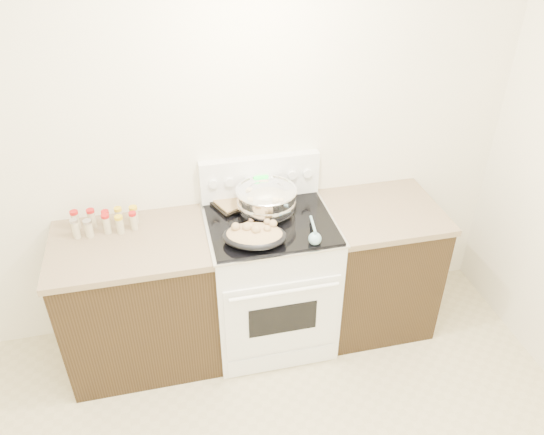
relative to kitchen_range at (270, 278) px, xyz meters
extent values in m
cube|color=white|center=(-0.35, 0.35, 0.86)|extent=(4.00, 0.05, 2.70)
cube|color=black|center=(-0.83, 0.01, -0.05)|extent=(0.90, 0.64, 0.88)
cube|color=brown|center=(-0.83, 0.01, 0.41)|extent=(0.93, 0.67, 0.04)
cube|color=black|center=(0.73, 0.01, -0.05)|extent=(0.70, 0.64, 0.88)
cube|color=brown|center=(0.73, 0.01, 0.41)|extent=(0.73, 0.67, 0.04)
cube|color=white|center=(0.00, 0.00, -0.03)|extent=(0.76, 0.66, 0.92)
cube|color=white|center=(0.00, -0.34, -0.04)|extent=(0.70, 0.01, 0.55)
cube|color=black|center=(0.00, -0.35, -0.04)|extent=(0.42, 0.01, 0.22)
cylinder|color=white|center=(0.00, -0.38, 0.21)|extent=(0.65, 0.02, 0.02)
cube|color=white|center=(0.00, -0.34, -0.41)|extent=(0.70, 0.01, 0.14)
cube|color=silver|center=(0.00, 0.00, 0.44)|extent=(0.78, 0.68, 0.01)
cube|color=black|center=(0.00, 0.00, 0.45)|extent=(0.74, 0.64, 0.01)
cube|color=white|center=(0.00, 0.29, 0.59)|extent=(0.76, 0.07, 0.28)
cylinder|color=white|center=(-0.30, 0.24, 0.61)|extent=(0.06, 0.02, 0.06)
cylinder|color=white|center=(-0.20, 0.24, 0.61)|extent=(0.06, 0.02, 0.06)
cylinder|color=white|center=(0.20, 0.24, 0.61)|extent=(0.06, 0.02, 0.06)
cylinder|color=white|center=(0.30, 0.24, 0.61)|extent=(0.06, 0.02, 0.06)
cube|color=#19E533|center=(0.00, 0.25, 0.61)|extent=(0.09, 0.00, 0.04)
cube|color=silver|center=(-0.08, 0.25, 0.61)|extent=(0.05, 0.00, 0.05)
cube|color=silver|center=(0.08, 0.25, 0.61)|extent=(0.05, 0.00, 0.05)
ellipsoid|color=silver|center=(0.00, 0.09, 0.53)|extent=(0.47, 0.47, 0.22)
cylinder|color=silver|center=(0.00, 0.09, 0.46)|extent=(0.20, 0.20, 0.01)
torus|color=silver|center=(0.00, 0.09, 0.62)|extent=(0.38, 0.38, 0.02)
cylinder|color=silver|center=(0.00, 0.09, 0.55)|extent=(0.35, 0.35, 0.12)
cylinder|color=brown|center=(0.00, 0.09, 0.60)|extent=(0.33, 0.33, 0.00)
cube|color=beige|center=(-0.01, 0.07, 0.61)|extent=(0.05, 0.05, 0.03)
cube|color=beige|center=(-0.01, 0.15, 0.61)|extent=(0.04, 0.04, 0.03)
cube|color=beige|center=(0.06, -0.04, 0.61)|extent=(0.03, 0.03, 0.02)
cube|color=beige|center=(-0.10, 0.11, 0.61)|extent=(0.05, 0.05, 0.03)
cube|color=beige|center=(-0.12, 0.00, 0.61)|extent=(0.03, 0.03, 0.03)
cube|color=beige|center=(0.01, 0.03, 0.61)|extent=(0.04, 0.04, 0.03)
cube|color=beige|center=(0.02, -0.04, 0.61)|extent=(0.04, 0.04, 0.03)
cube|color=beige|center=(-0.01, 0.19, 0.61)|extent=(0.04, 0.04, 0.03)
cube|color=beige|center=(0.01, 0.18, 0.61)|extent=(0.04, 0.04, 0.03)
cube|color=beige|center=(0.05, 0.07, 0.61)|extent=(0.04, 0.04, 0.03)
ellipsoid|color=black|center=(-0.13, -0.19, 0.49)|extent=(0.42, 0.34, 0.08)
ellipsoid|color=tan|center=(-0.13, -0.19, 0.51)|extent=(0.38, 0.31, 0.06)
sphere|color=tan|center=(-0.13, -0.20, 0.54)|extent=(0.05, 0.05, 0.05)
sphere|color=tan|center=(-0.15, -0.16, 0.54)|extent=(0.05, 0.05, 0.05)
sphere|color=tan|center=(-0.17, -0.17, 0.54)|extent=(0.05, 0.05, 0.05)
sphere|color=tan|center=(-0.06, -0.20, 0.54)|extent=(0.04, 0.04, 0.04)
sphere|color=tan|center=(-0.05, -0.13, 0.54)|extent=(0.04, 0.04, 0.04)
sphere|color=tan|center=(-0.17, -0.15, 0.54)|extent=(0.05, 0.05, 0.05)
sphere|color=tan|center=(-0.23, -0.15, 0.54)|extent=(0.05, 0.05, 0.05)
sphere|color=tan|center=(-0.02, -0.16, 0.54)|extent=(0.05, 0.05, 0.05)
cube|color=black|center=(-0.13, 0.28, 0.46)|extent=(0.47, 0.41, 0.02)
cube|color=tan|center=(-0.13, 0.28, 0.48)|extent=(0.42, 0.35, 0.02)
sphere|color=tan|center=(-0.14, 0.32, 0.49)|extent=(0.04, 0.04, 0.04)
sphere|color=tan|center=(-0.05, 0.34, 0.49)|extent=(0.05, 0.05, 0.05)
sphere|color=tan|center=(-0.11, 0.24, 0.49)|extent=(0.03, 0.03, 0.03)
sphere|color=tan|center=(0.00, 0.31, 0.49)|extent=(0.03, 0.03, 0.03)
sphere|color=tan|center=(-0.05, 0.31, 0.49)|extent=(0.04, 0.04, 0.04)
sphere|color=tan|center=(-0.01, 0.32, 0.49)|extent=(0.04, 0.04, 0.04)
sphere|color=tan|center=(-0.14, 0.30, 0.49)|extent=(0.03, 0.03, 0.03)
sphere|color=tan|center=(-0.10, 0.33, 0.49)|extent=(0.04, 0.04, 0.04)
sphere|color=tan|center=(-0.04, 0.21, 0.49)|extent=(0.04, 0.04, 0.04)
sphere|color=tan|center=(-0.03, 0.21, 0.49)|extent=(0.03, 0.03, 0.03)
cylinder|color=tan|center=(-0.07, 0.05, 0.46)|extent=(0.17, 0.21, 0.01)
sphere|color=tan|center=(-0.14, -0.04, 0.47)|extent=(0.04, 0.04, 0.04)
sphere|color=#7DAEBA|center=(0.20, -0.28, 0.48)|extent=(0.07, 0.07, 0.07)
cylinder|color=#7DAEBA|center=(0.22, -0.17, 0.51)|extent=(0.06, 0.24, 0.07)
cylinder|color=#BFB28C|center=(-1.13, 0.21, 0.48)|extent=(0.05, 0.05, 0.10)
cylinder|color=#B21414|center=(-1.13, 0.21, 0.54)|extent=(0.05, 0.05, 0.02)
cylinder|color=#BFB28C|center=(-1.04, 0.21, 0.48)|extent=(0.05, 0.05, 0.10)
cylinder|color=#B21414|center=(-1.04, 0.21, 0.54)|extent=(0.05, 0.05, 0.02)
cylinder|color=#BFB28C|center=(-0.96, 0.20, 0.47)|extent=(0.04, 0.04, 0.09)
cylinder|color=#B21414|center=(-0.96, 0.20, 0.52)|extent=(0.05, 0.05, 0.02)
cylinder|color=#BFB28C|center=(-0.88, 0.20, 0.48)|extent=(0.04, 0.04, 0.10)
cylinder|color=gold|center=(-0.88, 0.20, 0.54)|extent=(0.05, 0.05, 0.02)
cylinder|color=#BFB28C|center=(-0.79, 0.20, 0.48)|extent=(0.05, 0.05, 0.09)
cylinder|color=gold|center=(-0.79, 0.20, 0.53)|extent=(0.05, 0.05, 0.02)
cylinder|color=#BFB28C|center=(-1.12, 0.11, 0.48)|extent=(0.04, 0.04, 0.11)
cylinder|color=#B2B2B7|center=(-1.12, 0.11, 0.55)|extent=(0.04, 0.04, 0.02)
cylinder|color=#BFB28C|center=(-1.05, 0.11, 0.48)|extent=(0.05, 0.05, 0.09)
cylinder|color=#B2B2B7|center=(-1.05, 0.11, 0.53)|extent=(0.05, 0.05, 0.02)
cylinder|color=#BFB28C|center=(-0.95, 0.12, 0.48)|extent=(0.04, 0.04, 0.11)
cylinder|color=#B21414|center=(-0.95, 0.12, 0.55)|extent=(0.05, 0.05, 0.02)
cylinder|color=#BFB28C|center=(-0.88, 0.11, 0.48)|extent=(0.05, 0.05, 0.10)
cylinder|color=gold|center=(-0.88, 0.11, 0.54)|extent=(0.05, 0.05, 0.02)
cylinder|color=#BFB28C|center=(-0.80, 0.13, 0.48)|extent=(0.04, 0.04, 0.10)
cylinder|color=#B21414|center=(-0.80, 0.13, 0.54)|extent=(0.04, 0.04, 0.02)
camera|label=1|loc=(-0.58, -2.58, 2.24)|focal=35.00mm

